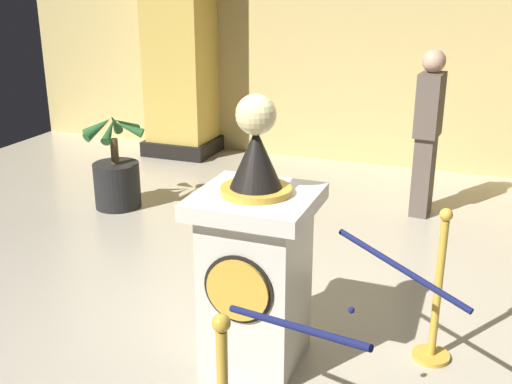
% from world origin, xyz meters
% --- Properties ---
extents(ground_plane, '(10.69, 10.69, 0.00)m').
position_xyz_m(ground_plane, '(0.00, 0.00, 0.00)').
color(ground_plane, '#B2A893').
extents(back_wall, '(10.69, 0.16, 3.89)m').
position_xyz_m(back_wall, '(0.00, 4.54, 1.95)').
color(back_wall, tan).
rests_on(back_wall, ground_plane).
extents(pedestal_clock, '(0.70, 0.70, 1.72)m').
position_xyz_m(pedestal_clock, '(-0.09, -0.16, 0.69)').
color(pedestal_clock, beige).
rests_on(pedestal_clock, ground_plane).
extents(stanchion_far, '(0.24, 0.24, 1.03)m').
position_xyz_m(stanchion_far, '(0.97, 0.25, 0.36)').
color(stanchion_far, gold).
rests_on(stanchion_far, ground_plane).
extents(velvet_rope, '(1.19, 1.21, 0.22)m').
position_xyz_m(velvet_rope, '(0.59, -0.55, 0.79)').
color(velvet_rope, '#141947').
extents(column_left, '(0.95, 0.95, 3.73)m').
position_xyz_m(column_left, '(-2.79, 4.14, 1.85)').
color(column_left, black).
rests_on(column_left, ground_plane).
extents(potted_palm_left, '(0.67, 0.63, 1.03)m').
position_xyz_m(potted_palm_left, '(-2.46, 1.92, 0.34)').
color(potted_palm_left, black).
rests_on(potted_palm_left, ground_plane).
extents(bystander_guest, '(0.25, 0.38, 1.68)m').
position_xyz_m(bystander_guest, '(0.59, 2.85, 0.89)').
color(bystander_guest, brown).
rests_on(bystander_guest, ground_plane).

